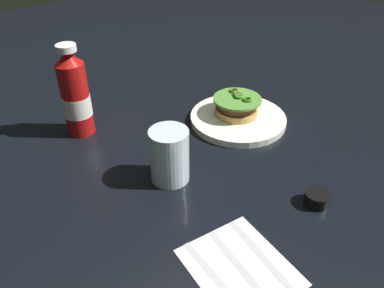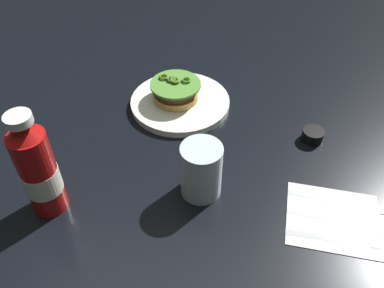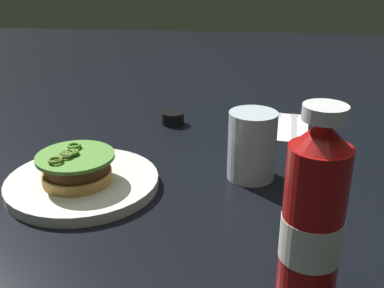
{
  "view_description": "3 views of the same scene",
  "coord_description": "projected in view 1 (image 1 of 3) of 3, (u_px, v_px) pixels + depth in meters",
  "views": [
    {
      "loc": [
        0.53,
        -0.55,
        0.52
      ],
      "look_at": [
        0.01,
        -0.11,
        0.05
      ],
      "focal_mm": 35.54,
      "sensor_mm": 36.0,
      "label": 1
    },
    {
      "loc": [
        0.04,
        -0.7,
        0.62
      ],
      "look_at": [
        -0.0,
        -0.1,
        0.05
      ],
      "focal_mm": 37.01,
      "sensor_mm": 36.0,
      "label": 2
    },
    {
      "loc": [
        -0.71,
        -0.16,
        0.37
      ],
      "look_at": [
        -0.05,
        -0.09,
        0.09
      ],
      "focal_mm": 43.94,
      "sensor_mm": 36.0,
      "label": 3
    }
  ],
  "objects": [
    {
      "name": "water_glass",
      "position": [
        169.0,
        156.0,
        0.77
      ],
      "size": [
        0.08,
        0.08,
        0.12
      ],
      "primitive_type": "cylinder",
      "color": "silver",
      "rests_on": "ground_plane"
    },
    {
      "name": "ketchup_bottle",
      "position": [
        75.0,
        96.0,
        0.9
      ],
      "size": [
        0.07,
        0.07,
        0.22
      ],
      "color": "#AD1210",
      "rests_on": "ground_plane"
    },
    {
      "name": "ground_plane",
      "position": [
        224.0,
        142.0,
        0.91
      ],
      "size": [
        3.0,
        3.0,
        0.0
      ],
      "primitive_type": "plane",
      "color": "black"
    },
    {
      "name": "condiment_cup",
      "position": [
        317.0,
        198.0,
        0.73
      ],
      "size": [
        0.05,
        0.05,
        0.03
      ],
      "primitive_type": "cylinder",
      "color": "black",
      "rests_on": "ground_plane"
    },
    {
      "name": "fork_utensil",
      "position": [
        247.0,
        274.0,
        0.6
      ],
      "size": [
        0.18,
        0.05,
        0.0
      ],
      "color": "silver",
      "rests_on": "napkin"
    },
    {
      "name": "burger_sandwich",
      "position": [
        237.0,
        106.0,
        0.98
      ],
      "size": [
        0.12,
        0.12,
        0.05
      ],
      "color": "tan",
      "rests_on": "dinner_plate"
    },
    {
      "name": "butter_knife",
      "position": [
        271.0,
        265.0,
        0.62
      ],
      "size": [
        0.2,
        0.05,
        0.0
      ],
      "color": "silver",
      "rests_on": "napkin"
    },
    {
      "name": "napkin",
      "position": [
        240.0,
        267.0,
        0.62
      ],
      "size": [
        0.19,
        0.17,
        0.0
      ],
      "primitive_type": "cube",
      "rotation": [
        0.0,
        0.0,
        -0.14
      ],
      "color": "white",
      "rests_on": "ground_plane"
    },
    {
      "name": "dinner_plate",
      "position": [
        238.0,
        119.0,
        0.99
      ],
      "size": [
        0.25,
        0.25,
        0.02
      ],
      "primitive_type": "cylinder",
      "color": "white",
      "rests_on": "ground_plane"
    }
  ]
}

